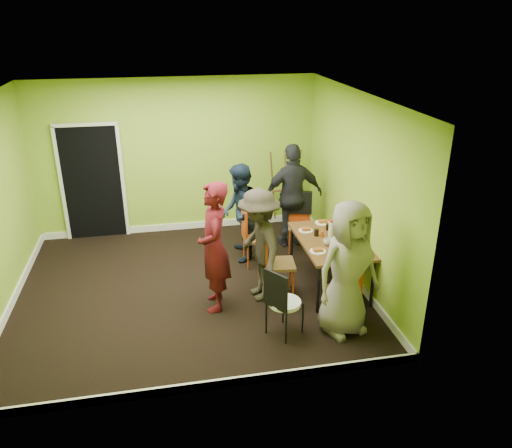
{
  "coord_description": "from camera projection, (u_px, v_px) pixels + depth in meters",
  "views": [
    {
      "loc": [
        -0.3,
        -6.55,
        3.81
      ],
      "look_at": [
        1.0,
        0.0,
        0.95
      ],
      "focal_mm": 35.0,
      "sensor_mm": 36.0,
      "label": 1
    }
  ],
  "objects": [
    {
      "name": "ground",
      "position": [
        190.0,
        288.0,
        7.46
      ],
      "size": [
        5.0,
        5.0,
        0.0
      ],
      "primitive_type": "plane",
      "color": "black",
      "rests_on": "ground"
    },
    {
      "name": "room_walls",
      "position": [
        185.0,
        226.0,
        7.11
      ],
      "size": [
        5.04,
        4.54,
        2.82
      ],
      "color": "#90B92F",
      "rests_on": "ground"
    },
    {
      "name": "dining_table",
      "position": [
        330.0,
        243.0,
        7.28
      ],
      "size": [
        0.9,
        1.5,
        0.75
      ],
      "color": "black",
      "rests_on": "ground"
    },
    {
      "name": "chair_left_far",
      "position": [
        251.0,
        233.0,
        7.95
      ],
      "size": [
        0.42,
        0.41,
        0.98
      ],
      "rotation": [
        0.0,
        0.0,
        -1.55
      ],
      "color": "#D64614",
      "rests_on": "ground"
    },
    {
      "name": "chair_left_near",
      "position": [
        273.0,
        258.0,
        7.08
      ],
      "size": [
        0.48,
        0.48,
        1.04
      ],
      "rotation": [
        0.0,
        0.0,
        -1.69
      ],
      "color": "#D64614",
      "rests_on": "ground"
    },
    {
      "name": "chair_back_end",
      "position": [
        300.0,
        209.0,
        8.54
      ],
      "size": [
        0.5,
        0.55,
        0.99
      ],
      "rotation": [
        0.0,
        0.0,
        2.91
      ],
      "color": "#D64614",
      "rests_on": "ground"
    },
    {
      "name": "chair_front_end",
      "position": [
        346.0,
        287.0,
        6.47
      ],
      "size": [
        0.45,
        0.45,
        0.91
      ],
      "rotation": [
        0.0,
        0.0,
        0.22
      ],
      "color": "#D64614",
      "rests_on": "ground"
    },
    {
      "name": "chair_bentwood",
      "position": [
        282.0,
        300.0,
        6.17
      ],
      "size": [
        0.51,
        0.51,
        0.94
      ],
      "rotation": [
        0.0,
        0.0,
        -0.95
      ],
      "color": "black",
      "rests_on": "ground"
    },
    {
      "name": "easel",
      "position": [
        284.0,
        189.0,
        9.33
      ],
      "size": [
        0.61,
        0.57,
        1.51
      ],
      "color": "brown",
      "rests_on": "ground"
    },
    {
      "name": "plate_near_left",
      "position": [
        306.0,
        230.0,
        7.54
      ],
      "size": [
        0.22,
        0.22,
        0.01
      ],
      "primitive_type": "cylinder",
      "color": "white",
      "rests_on": "dining_table"
    },
    {
      "name": "plate_near_right",
      "position": [
        318.0,
        251.0,
        6.89
      ],
      "size": [
        0.22,
        0.22,
        0.01
      ],
      "primitive_type": "cylinder",
      "color": "white",
      "rests_on": "dining_table"
    },
    {
      "name": "plate_far_back",
      "position": [
        323.0,
        223.0,
        7.82
      ],
      "size": [
        0.23,
        0.23,
        0.01
      ],
      "primitive_type": "cylinder",
      "color": "white",
      "rests_on": "dining_table"
    },
    {
      "name": "plate_far_front",
      "position": [
        347.0,
        253.0,
        6.83
      ],
      "size": [
        0.24,
        0.24,
        0.01
      ],
      "primitive_type": "cylinder",
      "color": "white",
      "rests_on": "dining_table"
    },
    {
      "name": "plate_wall_back",
      "position": [
        344.0,
        234.0,
        7.43
      ],
      "size": [
        0.25,
        0.25,
        0.01
      ],
      "primitive_type": "cylinder",
      "color": "white",
      "rests_on": "dining_table"
    },
    {
      "name": "plate_wall_front",
      "position": [
        347.0,
        242.0,
        7.18
      ],
      "size": [
        0.25,
        0.25,
        0.01
      ],
      "primitive_type": "cylinder",
      "color": "white",
      "rests_on": "dining_table"
    },
    {
      "name": "thermos",
      "position": [
        331.0,
        230.0,
        7.28
      ],
      "size": [
        0.06,
        0.06,
        0.24
      ],
      "primitive_type": "cylinder",
      "color": "white",
      "rests_on": "dining_table"
    },
    {
      "name": "blue_bottle",
      "position": [
        357.0,
        241.0,
        6.98
      ],
      "size": [
        0.07,
        0.07,
        0.18
      ],
      "primitive_type": "cylinder",
      "color": "#1B2CCC",
      "rests_on": "dining_table"
    },
    {
      "name": "orange_bottle",
      "position": [
        322.0,
        234.0,
        7.32
      ],
      "size": [
        0.04,
        0.04,
        0.09
      ],
      "primitive_type": "cylinder",
      "color": "#D64614",
      "rests_on": "dining_table"
    },
    {
      "name": "glass_mid",
      "position": [
        316.0,
        232.0,
        7.36
      ],
      "size": [
        0.07,
        0.07,
        0.1
      ],
      "primitive_type": "cylinder",
      "color": "black",
      "rests_on": "dining_table"
    },
    {
      "name": "glass_back",
      "position": [
        328.0,
        227.0,
        7.56
      ],
      "size": [
        0.06,
        0.06,
        0.1
      ],
      "primitive_type": "cylinder",
      "color": "black",
      "rests_on": "dining_table"
    },
    {
      "name": "glass_front",
      "position": [
        348.0,
        252.0,
        6.77
      ],
      "size": [
        0.07,
        0.07,
        0.1
      ],
      "primitive_type": "cylinder",
      "color": "black",
      "rests_on": "dining_table"
    },
    {
      "name": "cup_a",
      "position": [
        328.0,
        242.0,
        7.08
      ],
      "size": [
        0.12,
        0.12,
        0.09
      ],
      "primitive_type": "imported",
      "color": "white",
      "rests_on": "dining_table"
    },
    {
      "name": "cup_b",
      "position": [
        343.0,
        234.0,
        7.3
      ],
      "size": [
        0.11,
        0.11,
        0.1
      ],
      "primitive_type": "imported",
      "color": "white",
      "rests_on": "dining_table"
    },
    {
      "name": "person_standing",
      "position": [
        214.0,
        247.0,
        6.66
      ],
      "size": [
        0.48,
        0.69,
        1.82
      ],
      "primitive_type": "imported",
      "rotation": [
        0.0,
        0.0,
        -1.64
      ],
      "color": "#4F0D14",
      "rests_on": "ground"
    },
    {
      "name": "person_left_far",
      "position": [
        240.0,
        213.0,
        8.06
      ],
      "size": [
        0.67,
        0.83,
        1.61
      ],
      "primitive_type": "imported",
      "rotation": [
        0.0,
        0.0,
        -1.65
      ],
      "color": "#131F30",
      "rests_on": "ground"
    },
    {
      "name": "person_left_near",
      "position": [
        259.0,
        245.0,
        6.93
      ],
      "size": [
        0.74,
        1.12,
        1.63
      ],
      "primitive_type": "imported",
      "rotation": [
        0.0,
        0.0,
        -1.44
      ],
      "color": "#2A251C",
      "rests_on": "ground"
    },
    {
      "name": "person_back_end",
      "position": [
        293.0,
        196.0,
        8.52
      ],
      "size": [
        1.09,
        0.53,
        1.81
      ],
      "primitive_type": "imported",
      "rotation": [
        0.0,
        0.0,
        3.23
      ],
      "color": "black",
      "rests_on": "ground"
    },
    {
      "name": "person_front_end",
      "position": [
        348.0,
        269.0,
        6.14
      ],
      "size": [
        0.99,
        0.78,
        1.77
      ],
      "primitive_type": "imported",
      "rotation": [
        0.0,
        0.0,
        0.28
      ],
      "color": "gray",
      "rests_on": "ground"
    }
  ]
}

